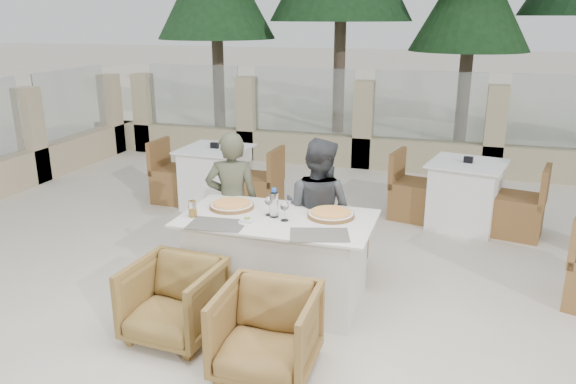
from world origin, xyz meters
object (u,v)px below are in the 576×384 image
(armchair_far_right, at_px, (329,244))
(pizza_left, at_px, (232,205))
(bg_table_a, at_px, (216,177))
(water_bottle, at_px, (274,203))
(dining_table, at_px, (278,260))
(armchair_near_left, at_px, (174,301))
(beer_glass_right, at_px, (310,200))
(armchair_far_left, at_px, (247,228))
(diner_left, at_px, (232,203))
(wine_glass_centre, at_px, (269,205))
(beer_glass_left, at_px, (193,209))
(pizza_right, at_px, (331,214))
(wine_glass_near, at_px, (285,210))
(armchair_near_right, at_px, (266,332))
(olive_dish, at_px, (247,220))
(bg_table_b, at_px, (465,195))
(diner_right, at_px, (318,212))

(armchair_far_right, bearing_deg, pizza_left, 40.97)
(bg_table_a, bearing_deg, water_bottle, -53.01)
(dining_table, relative_size, armchair_near_left, 2.40)
(beer_glass_right, distance_m, armchair_far_left, 1.12)
(water_bottle, xyz_separation_m, diner_left, (-0.58, 0.47, -0.21))
(water_bottle, bearing_deg, armchair_near_left, -125.02)
(wine_glass_centre, height_order, beer_glass_left, wine_glass_centre)
(pizza_right, distance_m, beer_glass_left, 1.15)
(pizza_left, xyz_separation_m, wine_glass_near, (0.54, -0.17, 0.07))
(armchair_far_left, xyz_separation_m, diner_left, (0.01, -0.39, 0.40))
(armchair_near_right, bearing_deg, olive_dish, 117.84)
(armchair_near_right, xyz_separation_m, bg_table_a, (-1.81, 3.20, 0.08))
(bg_table_b, bearing_deg, water_bottle, -111.42)
(diner_right, bearing_deg, diner_left, 13.10)
(wine_glass_near, xyz_separation_m, beer_glass_left, (-0.76, -0.13, -0.02))
(beer_glass_left, bearing_deg, bg_table_a, 110.33)
(beer_glass_right, relative_size, diner_right, 0.10)
(water_bottle, distance_m, beer_glass_left, 0.68)
(water_bottle, height_order, beer_glass_right, water_bottle)
(armchair_far_right, bearing_deg, pizza_right, 107.59)
(pizza_left, bearing_deg, armchair_far_right, 37.15)
(diner_left, distance_m, bg_table_b, 2.86)
(pizza_left, bearing_deg, water_bottle, -14.28)
(dining_table, distance_m, beer_glass_right, 0.59)
(pizza_right, bearing_deg, armchair_far_left, 145.22)
(diner_left, height_order, diner_right, diner_left)
(armchair_far_right, bearing_deg, armchair_near_left, 63.05)
(wine_glass_near, bearing_deg, diner_left, 142.07)
(wine_glass_centre, height_order, armchair_far_left, wine_glass_centre)
(beer_glass_right, height_order, armchair_far_left, beer_glass_right)
(diner_left, bearing_deg, beer_glass_right, 151.24)
(dining_table, distance_m, wine_glass_centre, 0.48)
(water_bottle, xyz_separation_m, beer_glass_right, (0.22, 0.32, -0.06))
(water_bottle, bearing_deg, olive_dish, -129.85)
(wine_glass_near, distance_m, olive_dish, 0.31)
(armchair_near_right, relative_size, diner_right, 0.50)
(diner_left, bearing_deg, wine_glass_centre, 121.38)
(pizza_left, xyz_separation_m, diner_right, (0.68, 0.37, -0.11))
(pizza_right, distance_m, beer_glass_right, 0.29)
(pizza_left, bearing_deg, dining_table, -13.58)
(diner_right, bearing_deg, wine_glass_centre, 68.85)
(dining_table, distance_m, pizza_left, 0.62)
(pizza_right, relative_size, diner_left, 0.29)
(dining_table, height_order, armchair_near_left, dining_table)
(beer_glass_left, bearing_deg, armchair_near_right, -40.86)
(armchair_far_right, bearing_deg, water_bottle, 68.45)
(beer_glass_left, xyz_separation_m, beer_glass_right, (0.87, 0.52, 0.00))
(armchair_far_left, distance_m, bg_table_b, 2.61)
(armchair_near_left, bearing_deg, wine_glass_near, 51.56)
(dining_table, xyz_separation_m, wine_glass_centre, (-0.08, 0.03, 0.48))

